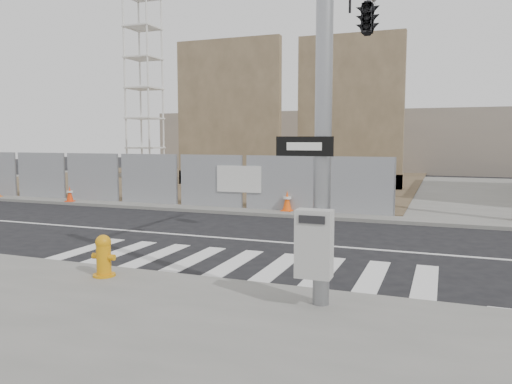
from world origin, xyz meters
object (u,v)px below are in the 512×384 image
(crane_tower, at_px, (143,45))
(fire_hydrant, at_px, (104,256))
(traffic_cone_b, at_px, (70,194))
(traffic_cone_c, at_px, (197,194))
(signal_pole, at_px, (356,36))
(traffic_cone_d, at_px, (287,201))

(crane_tower, xyz_separation_m, fire_hydrant, (13.25, -21.69, -8.51))
(fire_hydrant, height_order, traffic_cone_b, fire_hydrant)
(fire_hydrant, distance_m, traffic_cone_b, 12.39)
(crane_tower, bearing_deg, traffic_cone_c, -49.27)
(signal_pole, distance_m, crane_tower, 26.21)
(signal_pole, xyz_separation_m, traffic_cone_b, (-12.86, 6.27, -4.35))
(signal_pole, xyz_separation_m, traffic_cone_d, (-3.55, 6.89, -4.30))
(crane_tower, distance_m, fire_hydrant, 26.80)
(traffic_cone_c, xyz_separation_m, traffic_cone_d, (4.00, -0.61, -0.01))
(crane_tower, height_order, traffic_cone_d, crane_tower)
(traffic_cone_b, relative_size, traffic_cone_d, 0.86)
(signal_pole, height_order, traffic_cone_c, signal_pole)
(crane_tower, relative_size, traffic_cone_c, 23.37)
(signal_pole, xyz_separation_m, traffic_cone_c, (-7.55, 7.50, -4.28))
(traffic_cone_b, height_order, traffic_cone_d, traffic_cone_d)
(crane_tower, relative_size, fire_hydrant, 22.66)
(traffic_cone_b, distance_m, traffic_cone_c, 5.45)
(traffic_cone_b, bearing_deg, crane_tower, 109.93)
(signal_pole, height_order, fire_hydrant, signal_pole)
(fire_hydrant, relative_size, traffic_cone_d, 1.07)
(crane_tower, distance_m, traffic_cone_b, 16.08)
(traffic_cone_c, bearing_deg, traffic_cone_b, -166.94)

